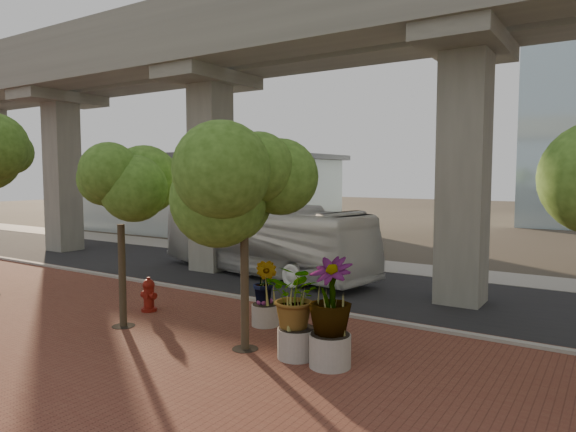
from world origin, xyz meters
The scene contains 15 objects.
ground centered at (0.00, 0.00, 0.00)m, with size 160.00×160.00×0.00m, color #393329.
brick_plaza centered at (0.00, -8.00, 0.03)m, with size 70.00×13.00×0.06m, color brown.
asphalt_road centered at (0.00, 2.00, 0.02)m, with size 90.00×8.00×0.04m, color black.
curb_strip centered at (0.00, -2.00, 0.08)m, with size 70.00×0.25×0.16m, color gray.
far_sidewalk centered at (0.00, 7.50, 0.03)m, with size 90.00×3.00×0.06m, color gray.
transit_viaduct centered at (0.00, 2.00, 7.29)m, with size 72.00×5.60×12.40m.
station_pavilion centered at (-20.00, 16.00, 3.22)m, with size 23.00×13.00×6.30m.
transit_bus centered at (-3.27, 2.46, 1.64)m, with size 2.77×11.78×3.28m, color silver.
fire_hydrant centered at (-2.59, -5.09, 0.62)m, with size 0.58×0.52×1.17m.
planter_front centered at (4.00, -6.14, 1.52)m, with size 2.18×2.18×2.40m.
planter_right centered at (5.00, -6.21, 1.68)m, with size 2.50×2.50×2.67m.
planter_left centered at (1.70, -4.29, 1.32)m, with size 1.88×1.88×2.07m.
street_tree_near_west centered at (-1.91, -6.73, 4.28)m, with size 3.69×3.69×5.92m.
street_tree_near_east centered at (2.50, -6.34, 4.55)m, with size 3.91×3.91×6.29m.
streetlamp_west centered at (-8.52, 5.42, 4.58)m, with size 0.39×1.14×7.84m.
Camera 1 is at (10.73, -16.95, 4.72)m, focal length 32.00 mm.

